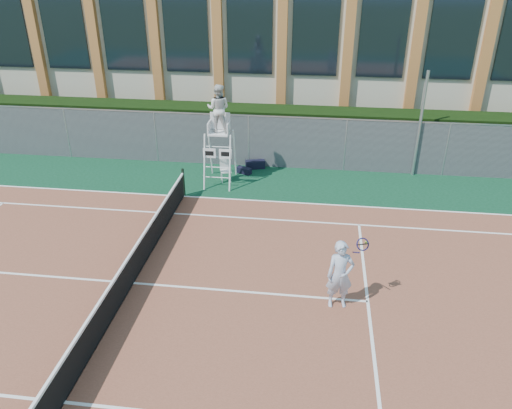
# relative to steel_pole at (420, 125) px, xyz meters

# --- Properties ---
(ground) EXTENTS (120.00, 120.00, 0.00)m
(ground) POSITION_rel_steel_pole_xyz_m (-8.81, -8.70, -2.13)
(ground) COLOR #233814
(apron) EXTENTS (36.00, 20.00, 0.01)m
(apron) POSITION_rel_steel_pole_xyz_m (-8.81, -7.70, -2.12)
(apron) COLOR #0B3119
(apron) RESTS_ON ground
(tennis_court) EXTENTS (23.77, 10.97, 0.02)m
(tennis_court) POSITION_rel_steel_pole_xyz_m (-8.81, -8.70, -2.11)
(tennis_court) COLOR brown
(tennis_court) RESTS_ON apron
(tennis_net) EXTENTS (0.10, 11.30, 1.10)m
(tennis_net) POSITION_rel_steel_pole_xyz_m (-8.81, -8.70, -1.59)
(tennis_net) COLOR black
(tennis_net) RESTS_ON ground
(fence) EXTENTS (40.00, 0.06, 2.20)m
(fence) POSITION_rel_steel_pole_xyz_m (-8.81, 0.10, -1.03)
(fence) COLOR #595E60
(fence) RESTS_ON ground
(hedge) EXTENTS (40.00, 1.40, 2.20)m
(hedge) POSITION_rel_steel_pole_xyz_m (-8.81, 1.30, -1.03)
(hedge) COLOR black
(hedge) RESTS_ON ground
(building) EXTENTS (45.00, 10.60, 8.22)m
(building) POSITION_rel_steel_pole_xyz_m (-8.81, 9.25, 2.02)
(building) COLOR beige
(building) RESTS_ON ground
(steel_pole) EXTENTS (0.12, 0.12, 4.25)m
(steel_pole) POSITION_rel_steel_pole_xyz_m (0.00, 0.00, 0.00)
(steel_pole) COLOR #9EA0A5
(steel_pole) RESTS_ON ground
(umpire_chair) EXTENTS (1.10, 1.69, 3.93)m
(umpire_chair) POSITION_rel_steel_pole_xyz_m (-7.69, -1.65, 0.75)
(umpire_chair) COLOR white
(umpire_chair) RESTS_ON ground
(plastic_chair) EXTENTS (0.52, 0.52, 0.90)m
(plastic_chair) POSITION_rel_steel_pole_xyz_m (-7.52, -1.52, -1.59)
(plastic_chair) COLOR silver
(plastic_chair) RESTS_ON apron
(sports_bag_near) EXTENTS (0.86, 0.53, 0.34)m
(sports_bag_near) POSITION_rel_steel_pole_xyz_m (-6.50, -0.15, -1.94)
(sports_bag_near) COLOR black
(sports_bag_near) RESTS_ON apron
(sports_bag_far) EXTENTS (0.68, 0.50, 0.25)m
(sports_bag_far) POSITION_rel_steel_pole_xyz_m (-6.90, -0.74, -1.99)
(sports_bag_far) COLOR black
(sports_bag_far) RESTS_ON apron
(tennis_player) EXTENTS (1.07, 0.75, 1.88)m
(tennis_player) POSITION_rel_steel_pole_xyz_m (-3.21, -8.93, -1.15)
(tennis_player) COLOR #ADB8D0
(tennis_player) RESTS_ON tennis_court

